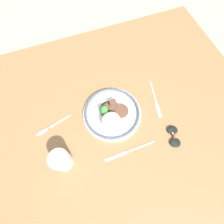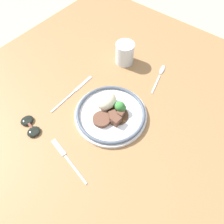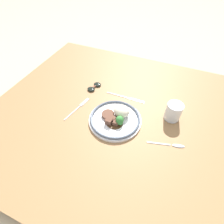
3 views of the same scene
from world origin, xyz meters
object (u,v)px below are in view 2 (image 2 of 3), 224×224
at_px(juice_glass, 125,54).
at_px(plate, 111,111).
at_px(spoon, 161,73).
at_px(sunglasses, 30,126).
at_px(knife, 74,92).
at_px(fork, 65,156).

bearing_deg(juice_glass, plate, -153.07).
relative_size(juice_glass, spoon, 0.55).
height_order(juice_glass, sunglasses, juice_glass).
bearing_deg(plate, knife, 93.11).
relative_size(plate, sunglasses, 2.48).
distance_m(juice_glass, fork, 0.49).
relative_size(fork, sunglasses, 1.81).
xyz_separation_m(plate, knife, (-0.01, 0.18, -0.02)).
xyz_separation_m(fork, sunglasses, (0.00, 0.17, 0.01)).
bearing_deg(spoon, fork, 160.33).
bearing_deg(sunglasses, juice_glass, 8.16).
bearing_deg(spoon, juice_glass, 88.85).
distance_m(fork, knife, 0.27).
bearing_deg(spoon, plate, 158.93).
bearing_deg(sunglasses, plate, -25.29).
relative_size(fork, spoon, 1.15).
height_order(plate, spoon, plate).
distance_m(knife, sunglasses, 0.21).
height_order(knife, spoon, spoon).
bearing_deg(spoon, knife, 130.07).
distance_m(plate, juice_glass, 0.28).
bearing_deg(juice_glass, knife, 168.67).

